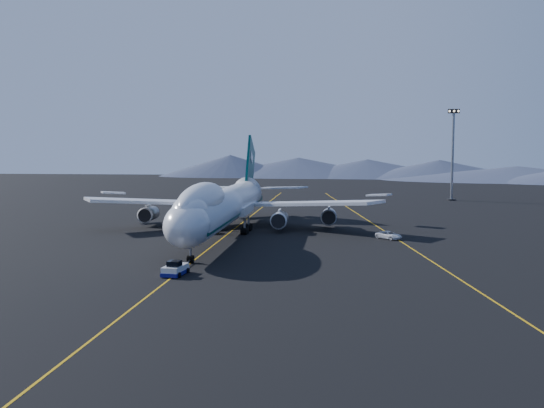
# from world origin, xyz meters

# --- Properties ---
(ground) EXTENTS (500.00, 500.00, 0.00)m
(ground) POSITION_xyz_m (0.00, 0.00, 0.00)
(ground) COLOR black
(ground) RESTS_ON ground
(taxiway_line_main) EXTENTS (0.25, 220.00, 0.01)m
(taxiway_line_main) POSITION_xyz_m (0.00, 0.00, 0.01)
(taxiway_line_main) COLOR #CB940B
(taxiway_line_main) RESTS_ON ground
(taxiway_line_side) EXTENTS (28.08, 198.09, 0.01)m
(taxiway_line_side) POSITION_xyz_m (30.00, 10.00, 0.01)
(taxiway_line_side) COLOR #CB940B
(taxiway_line_side) RESTS_ON ground
(boeing_747) EXTENTS (59.62, 72.43, 19.37)m
(boeing_747) POSITION_xyz_m (0.00, 0.03, 5.81)
(boeing_747) COLOR silver
(boeing_747) RESTS_ON ground
(pushback_tug) EXTENTS (3.03, 4.75, 1.96)m
(pushback_tug) POSITION_xyz_m (0.02, -34.75, 0.62)
(pushback_tug) COLOR silver
(pushback_tug) RESTS_ON ground
(service_van) EXTENTS (5.15, 5.18, 1.39)m
(service_van) POSITION_xyz_m (30.00, -0.28, 0.69)
(service_van) COLOR white
(service_van) RESTS_ON ground
(floodlight_mast) EXTENTS (3.49, 2.62, 28.23)m
(floodlight_mast) POSITION_xyz_m (55.85, 82.90, 14.30)
(floodlight_mast) COLOR black
(floodlight_mast) RESTS_ON ground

